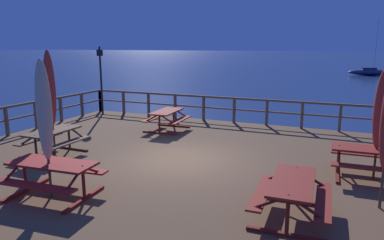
{
  "coord_description": "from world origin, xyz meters",
  "views": [
    {
      "loc": [
        4.13,
        -8.89,
        4.09
      ],
      "look_at": [
        0.0,
        0.84,
        1.87
      ],
      "focal_mm": 33.02,
      "sensor_mm": 36.0,
      "label": 1
    }
  ],
  "objects_px": {
    "patio_umbrella_tall_back_right": "(381,110)",
    "lamp_post_hooked": "(101,70)",
    "picnic_table_mid_right": "(53,171)",
    "sailboat_distant": "(371,72)",
    "picnic_table_front_left": "(167,116)",
    "patio_umbrella_tall_back_left": "(44,111)",
    "picnic_table_mid_centre": "(378,157)",
    "picnic_table_mid_left": "(292,191)",
    "picnic_table_front_right": "(53,137)",
    "patio_umbrella_short_front": "(50,89)"
  },
  "relations": [
    {
      "from": "picnic_table_mid_right",
      "to": "patio_umbrella_short_front",
      "type": "bearing_deg",
      "value": 133.63
    },
    {
      "from": "picnic_table_mid_left",
      "to": "lamp_post_hooked",
      "type": "distance_m",
      "value": 12.19
    },
    {
      "from": "picnic_table_front_left",
      "to": "picnic_table_front_right",
      "type": "bearing_deg",
      "value": -111.46
    },
    {
      "from": "picnic_table_mid_right",
      "to": "patio_umbrella_tall_back_right",
      "type": "xyz_separation_m",
      "value": [
        6.53,
        3.9,
        1.16
      ]
    },
    {
      "from": "picnic_table_front_right",
      "to": "patio_umbrella_short_front",
      "type": "xyz_separation_m",
      "value": [
        -0.03,
        0.06,
        1.43
      ]
    },
    {
      "from": "sailboat_distant",
      "to": "patio_umbrella_tall_back_right",
      "type": "bearing_deg",
      "value": -93.38
    },
    {
      "from": "picnic_table_mid_right",
      "to": "sailboat_distant",
      "type": "height_order",
      "value": "sailboat_distant"
    },
    {
      "from": "picnic_table_front_right",
      "to": "picnic_table_front_left",
      "type": "distance_m",
      "value": 4.53
    },
    {
      "from": "picnic_table_mid_left",
      "to": "sailboat_distant",
      "type": "relative_size",
      "value": 0.24
    },
    {
      "from": "picnic_table_mid_centre",
      "to": "patio_umbrella_tall_back_left",
      "type": "bearing_deg",
      "value": -149.26
    },
    {
      "from": "picnic_table_mid_right",
      "to": "sailboat_distant",
      "type": "xyz_separation_m",
      "value": [
        9.29,
        50.69,
        -0.92
      ]
    },
    {
      "from": "picnic_table_front_right",
      "to": "picnic_table_mid_left",
      "type": "distance_m",
      "value": 7.24
    },
    {
      "from": "picnic_table_front_left",
      "to": "sailboat_distant",
      "type": "distance_m",
      "value": 45.28
    },
    {
      "from": "picnic_table_mid_left",
      "to": "sailboat_distant",
      "type": "height_order",
      "value": "sailboat_distant"
    },
    {
      "from": "picnic_table_mid_right",
      "to": "patio_umbrella_tall_back_left",
      "type": "relative_size",
      "value": 0.67
    },
    {
      "from": "picnic_table_front_right",
      "to": "patio_umbrella_tall_back_left",
      "type": "height_order",
      "value": "patio_umbrella_tall_back_left"
    },
    {
      "from": "patio_umbrella_tall_back_left",
      "to": "sailboat_distant",
      "type": "height_order",
      "value": "sailboat_distant"
    },
    {
      "from": "picnic_table_mid_centre",
      "to": "picnic_table_front_left",
      "type": "relative_size",
      "value": 1.24
    },
    {
      "from": "picnic_table_mid_left",
      "to": "patio_umbrella_tall_back_right",
      "type": "bearing_deg",
      "value": 61.26
    },
    {
      "from": "patio_umbrella_short_front",
      "to": "patio_umbrella_tall_back_right",
      "type": "height_order",
      "value": "patio_umbrella_short_front"
    },
    {
      "from": "patio_umbrella_tall_back_right",
      "to": "sailboat_distant",
      "type": "relative_size",
      "value": 0.35
    },
    {
      "from": "patio_umbrella_short_front",
      "to": "patio_umbrella_tall_back_right",
      "type": "xyz_separation_m",
      "value": [
        8.76,
        1.56,
        -0.27
      ]
    },
    {
      "from": "sailboat_distant",
      "to": "picnic_table_mid_centre",
      "type": "bearing_deg",
      "value": -93.33
    },
    {
      "from": "picnic_table_mid_right",
      "to": "sailboat_distant",
      "type": "relative_size",
      "value": 0.26
    },
    {
      "from": "picnic_table_front_left",
      "to": "patio_umbrella_tall_back_right",
      "type": "xyz_separation_m",
      "value": [
        7.07,
        -2.6,
        1.16
      ]
    },
    {
      "from": "patio_umbrella_tall_back_left",
      "to": "picnic_table_mid_left",
      "type": "bearing_deg",
      "value": 11.85
    },
    {
      "from": "picnic_table_mid_right",
      "to": "picnic_table_front_left",
      "type": "bearing_deg",
      "value": 94.79
    },
    {
      "from": "patio_umbrella_tall_back_left",
      "to": "patio_umbrella_tall_back_right",
      "type": "xyz_separation_m",
      "value": [
        6.56,
        3.96,
        -0.18
      ]
    },
    {
      "from": "picnic_table_front_right",
      "to": "sailboat_distant",
      "type": "height_order",
      "value": "sailboat_distant"
    },
    {
      "from": "picnic_table_mid_centre",
      "to": "sailboat_distant",
      "type": "distance_m",
      "value": 46.92
    },
    {
      "from": "patio_umbrella_short_front",
      "to": "sailboat_distant",
      "type": "bearing_deg",
      "value": 76.6
    },
    {
      "from": "picnic_table_front_left",
      "to": "picnic_table_mid_left",
      "type": "bearing_deg",
      "value": -45.27
    },
    {
      "from": "patio_umbrella_tall_back_right",
      "to": "picnic_table_front_right",
      "type": "bearing_deg",
      "value": -169.47
    },
    {
      "from": "picnic_table_mid_right",
      "to": "picnic_table_front_right",
      "type": "bearing_deg",
      "value": 134.06
    },
    {
      "from": "picnic_table_mid_centre",
      "to": "patio_umbrella_tall_back_left",
      "type": "relative_size",
      "value": 0.72
    },
    {
      "from": "patio_umbrella_tall_back_right",
      "to": "picnic_table_mid_right",
      "type": "bearing_deg",
      "value": -149.14
    },
    {
      "from": "picnic_table_front_left",
      "to": "lamp_post_hooked",
      "type": "relative_size",
      "value": 0.54
    },
    {
      "from": "picnic_table_mid_right",
      "to": "lamp_post_hooked",
      "type": "bearing_deg",
      "value": 120.68
    },
    {
      "from": "picnic_table_front_left",
      "to": "lamp_post_hooked",
      "type": "distance_m",
      "value": 4.84
    },
    {
      "from": "picnic_table_mid_centre",
      "to": "patio_umbrella_tall_back_right",
      "type": "bearing_deg",
      "value": 134.75
    },
    {
      "from": "picnic_table_mid_right",
      "to": "patio_umbrella_tall_back_right",
      "type": "bearing_deg",
      "value": 30.86
    },
    {
      "from": "patio_umbrella_tall_back_right",
      "to": "lamp_post_hooked",
      "type": "xyz_separation_m",
      "value": [
        -11.35,
        4.23,
        0.4
      ]
    },
    {
      "from": "picnic_table_mid_left",
      "to": "picnic_table_mid_right",
      "type": "bearing_deg",
      "value": -168.8
    },
    {
      "from": "picnic_table_mid_right",
      "to": "picnic_table_mid_centre",
      "type": "relative_size",
      "value": 0.93
    },
    {
      "from": "patio_umbrella_short_front",
      "to": "sailboat_distant",
      "type": "distance_m",
      "value": 49.76
    },
    {
      "from": "picnic_table_mid_left",
      "to": "sailboat_distant",
      "type": "distance_m",
      "value": 49.91
    },
    {
      "from": "picnic_table_mid_centre",
      "to": "patio_umbrella_tall_back_right",
      "type": "distance_m",
      "value": 1.15
    },
    {
      "from": "picnic_table_mid_left",
      "to": "patio_umbrella_tall_back_left",
      "type": "xyz_separation_m",
      "value": [
        -4.95,
        -1.04,
        1.34
      ]
    },
    {
      "from": "patio_umbrella_tall_back_left",
      "to": "sailboat_distant",
      "type": "distance_m",
      "value": 51.65
    },
    {
      "from": "lamp_post_hooked",
      "to": "patio_umbrella_tall_back_left",
      "type": "bearing_deg",
      "value": -59.66
    }
  ]
}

